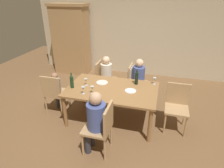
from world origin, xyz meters
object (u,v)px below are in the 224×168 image
(wine_glass_near_right, at_px, (92,88))
(wine_glass_far, at_px, (86,81))
(armoire_cabinet, at_px, (71,39))
(wine_bottle_dark_red, at_px, (137,78))
(person_man_bearded, at_px, (95,119))
(dinner_plate_guest_left, at_px, (130,91))
(chair_near, at_px, (102,126))
(wine_glass_centre, at_px, (83,89))
(chair_left_end, at_px, (54,91))
(dinner_plate_host, at_px, (102,83))
(person_woman_host, at_px, (140,77))
(person_child_small, at_px, (57,88))
(person_man_guest, at_px, (107,74))
(chair_right_end, at_px, (177,104))
(wine_bottle_tall_green, at_px, (72,81))
(chair_far_left, at_px, (103,77))
(wine_glass_near_left, at_px, (155,80))
(dining_table, at_px, (112,92))
(chair_far_right, at_px, (133,78))

(wine_glass_near_right, relative_size, wine_glass_far, 1.00)
(armoire_cabinet, height_order, wine_bottle_dark_red, armoire_cabinet)
(person_man_bearded, xyz_separation_m, dinner_plate_guest_left, (0.41, 0.93, 0.09))
(chair_near, xyz_separation_m, wine_glass_centre, (-0.55, 0.58, 0.31))
(chair_left_end, distance_m, dinner_plate_host, 1.07)
(person_woman_host, bearing_deg, dinner_plate_guest_left, -3.13)
(person_child_small, relative_size, dinner_plate_host, 3.75)
(person_woman_host, height_order, person_man_guest, person_woman_host)
(chair_right_end, distance_m, person_child_small, 2.57)
(armoire_cabinet, height_order, chair_near, armoire_cabinet)
(armoire_cabinet, relative_size, wine_glass_far, 14.63)
(wine_bottle_tall_green, distance_m, dinner_plate_host, 0.65)
(person_man_guest, distance_m, wine_glass_near_right, 1.25)
(chair_near, relative_size, person_man_bearded, 0.81)
(chair_far_left, distance_m, wine_bottle_tall_green, 1.20)
(wine_glass_far, bearing_deg, wine_glass_centre, -75.67)
(chair_near, xyz_separation_m, wine_glass_near_left, (0.72, 1.37, 0.31))
(chair_right_end, bearing_deg, wine_bottle_dark_red, -16.23)
(person_man_guest, relative_size, dinner_plate_guest_left, 4.87)
(person_child_small, relative_size, wine_glass_near_right, 6.28)
(armoire_cabinet, xyz_separation_m, dinner_plate_guest_left, (2.38, -2.33, -0.35))
(dining_table, height_order, dinner_plate_host, dinner_plate_host)
(chair_far_left, height_order, person_child_small, person_child_small)
(chair_far_left, xyz_separation_m, person_child_small, (-0.79, -0.92, 0.03))
(dining_table, bearing_deg, dinner_plate_host, 143.97)
(wine_glass_centre, xyz_separation_m, wine_glass_near_right, (0.16, 0.07, 0.00))
(person_man_guest, relative_size, wine_bottle_dark_red, 3.39)
(chair_near, xyz_separation_m, person_man_bearded, (-0.11, 0.00, 0.12))
(person_man_bearded, xyz_separation_m, wine_glass_centre, (-0.44, 0.58, 0.19))
(wine_bottle_tall_green, bearing_deg, person_child_small, 158.50)
(armoire_cabinet, relative_size, wine_bottle_tall_green, 6.83)
(chair_far_right, relative_size, person_man_bearded, 0.81)
(person_child_small, distance_m, wine_glass_centre, 0.94)
(armoire_cabinet, xyz_separation_m, person_man_bearded, (1.98, -3.25, -0.44))
(wine_glass_centre, bearing_deg, wine_glass_far, 104.33)
(chair_far_left, bearing_deg, wine_bottle_tall_green, -14.87)
(chair_far_left, distance_m, dinner_plate_host, 0.80)
(wine_glass_near_left, bearing_deg, person_man_bearded, -121.20)
(person_man_guest, relative_size, wine_glass_far, 7.28)
(armoire_cabinet, xyz_separation_m, person_woman_host, (2.43, -1.37, -0.46))
(dining_table, bearing_deg, person_woman_host, 65.36)
(chair_right_end, distance_m, dinner_plate_guest_left, 0.93)
(chair_far_right, bearing_deg, wine_bottle_tall_green, -43.93)
(chair_left_end, xyz_separation_m, person_child_small, (0.00, 0.11, 0.03))
(person_woman_host, xyz_separation_m, person_child_small, (-1.71, -0.92, -0.07))
(person_man_guest, xyz_separation_m, person_child_small, (-0.90, -0.92, -0.07))
(chair_far_right, distance_m, person_man_guest, 0.66)
(wine_glass_near_right, bearing_deg, dinner_plate_host, 86.23)
(wine_bottle_tall_green, distance_m, wine_glass_near_left, 1.70)
(person_child_small, bearing_deg, dining_table, -1.07)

